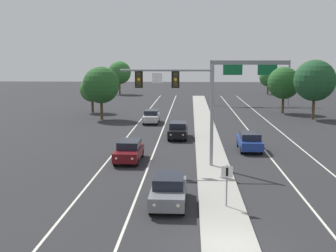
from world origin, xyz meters
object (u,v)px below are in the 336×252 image
(tree_far_left_a, at_px, (92,90))
(tree_far_left_c, at_px, (119,73))
(car_oncoming_black, at_px, (178,130))
(car_oncoming_silver, at_px, (151,116))
(tree_far_left_b, at_px, (101,85))
(car_oncoming_darkred, at_px, (129,151))
(tree_far_right_a, at_px, (315,81))
(highway_sign_gantry, at_px, (250,68))
(median_sign_post, at_px, (227,179))
(car_oncoming_grey, at_px, (169,190))
(car_receding_blue, at_px, (250,141))
(tree_far_right_c, at_px, (268,78))
(overhead_signal_mast, at_px, (183,94))
(tree_far_right_b, at_px, (284,83))

(tree_far_left_a, bearing_deg, tree_far_left_c, 92.32)
(car_oncoming_black, height_order, car_oncoming_silver, same)
(car_oncoming_black, distance_m, tree_far_left_b, 16.83)
(car_oncoming_darkred, distance_m, tree_far_left_a, 31.40)
(car_oncoming_silver, relative_size, tree_far_right_a, 0.59)
(car_oncoming_silver, xyz_separation_m, highway_sign_gantry, (14.60, 21.52, 5.34))
(median_sign_post, relative_size, tree_far_right_a, 0.29)
(median_sign_post, height_order, car_oncoming_silver, median_sign_post)
(car_oncoming_grey, bearing_deg, car_oncoming_silver, 96.89)
(car_oncoming_grey, distance_m, car_receding_blue, 15.55)
(car_oncoming_grey, xyz_separation_m, tree_far_right_c, (18.09, 74.20, 2.82))
(car_oncoming_darkred, distance_m, tree_far_left_c, 63.64)
(car_receding_blue, relative_size, tree_far_right_c, 0.80)
(median_sign_post, bearing_deg, overhead_signal_mast, 105.57)
(median_sign_post, distance_m, tree_far_right_c, 76.26)
(overhead_signal_mast, distance_m, tree_far_left_a, 34.27)
(median_sign_post, height_order, car_oncoming_black, median_sign_post)
(tree_far_left_c, bearing_deg, car_oncoming_black, -74.84)
(median_sign_post, bearing_deg, car_oncoming_darkred, 122.24)
(car_oncoming_grey, relative_size, tree_far_right_a, 0.59)
(car_oncoming_silver, height_order, tree_far_right_c, tree_far_right_c)
(car_oncoming_darkred, height_order, car_receding_blue, same)
(tree_far_left_a, relative_size, tree_far_left_b, 0.75)
(overhead_signal_mast, height_order, tree_far_right_c, overhead_signal_mast)
(car_oncoming_darkred, xyz_separation_m, tree_far_left_b, (-6.73, 22.79, 3.60))
(car_oncoming_grey, distance_m, tree_far_left_c, 73.95)
(tree_far_left_b, bearing_deg, car_receding_blue, -48.18)
(highway_sign_gantry, distance_m, tree_far_right_a, 18.15)
(tree_far_right_c, bearing_deg, car_oncoming_black, -108.44)
(car_oncoming_silver, relative_size, tree_far_left_a, 0.88)
(car_oncoming_grey, relative_size, car_oncoming_silver, 1.00)
(car_oncoming_grey, bearing_deg, car_oncoming_darkred, 109.64)
(car_oncoming_darkred, relative_size, tree_far_left_a, 0.88)
(tree_far_left_c, bearing_deg, highway_sign_gantry, -39.86)
(car_receding_blue, bearing_deg, car_oncoming_silver, 122.28)
(car_oncoming_grey, relative_size, tree_far_right_b, 0.68)
(tree_far_right_b, bearing_deg, overhead_signal_mast, -113.22)
(car_oncoming_silver, height_order, highway_sign_gantry, highway_sign_gantry)
(tree_far_right_c, height_order, tree_far_left_c, tree_far_left_c)
(tree_far_right_a, distance_m, tree_far_right_c, 40.07)
(car_receding_blue, height_order, tree_far_left_c, tree_far_left_c)
(tree_far_left_b, relative_size, tree_far_right_a, 0.89)
(overhead_signal_mast, relative_size, median_sign_post, 3.27)
(tree_far_right_c, bearing_deg, tree_far_left_c, -176.90)
(car_oncoming_grey, bearing_deg, tree_far_right_a, 63.61)
(overhead_signal_mast, bearing_deg, tree_far_right_c, 75.12)
(car_oncoming_darkred, xyz_separation_m, tree_far_right_a, (20.47, 24.31, 4.17))
(car_oncoming_silver, distance_m, tree_far_left_b, 8.10)
(car_oncoming_black, relative_size, tree_far_right_a, 0.59)
(car_receding_blue, xyz_separation_m, tree_far_left_a, (-19.20, 25.41, 2.51))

